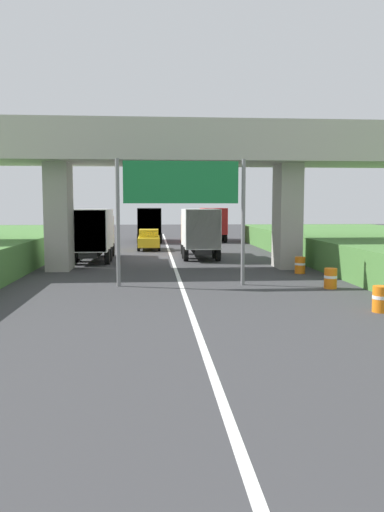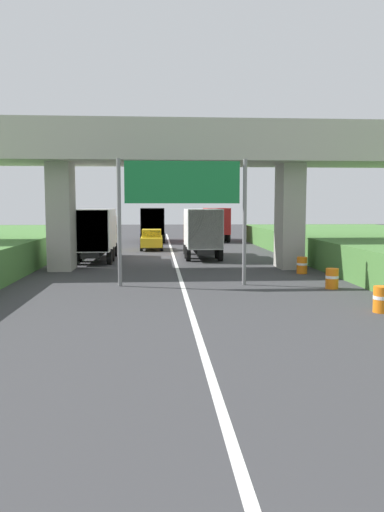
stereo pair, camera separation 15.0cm
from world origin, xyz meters
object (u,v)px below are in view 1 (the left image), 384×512
at_px(truck_black, 150,223).
at_px(truck_white, 94,232).
at_px(car_yellow, 149,240).
at_px(construction_barrel_2, 381,299).
at_px(truck_orange, 199,230).
at_px(construction_barrel_4, 300,265).
at_px(overhead_highway_sign, 181,191).
at_px(construction_barrel_3, 330,278).
at_px(truck_red, 212,223).

bearing_deg(truck_black, truck_white, -101.36).
bearing_deg(car_yellow, construction_barrel_2, -72.32).
xyz_separation_m(truck_white, construction_barrel_2, (11.74, -17.49, -1.47)).
xyz_separation_m(truck_orange, construction_barrel_4, (4.70, -8.86, -1.47)).
xyz_separation_m(overhead_highway_sign, truck_black, (-1.64, 28.98, -2.36)).
bearing_deg(truck_black, construction_barrel_4, -71.85).
height_order(truck_white, construction_barrel_2, truck_white).
height_order(truck_black, truck_white, same).
xyz_separation_m(truck_white, car_yellow, (3.58, 8.09, -1.08)).
bearing_deg(construction_barrel_3, construction_barrel_2, -90.30).
height_order(truck_black, construction_barrel_2, truck_black).
bearing_deg(construction_barrel_2, construction_barrel_4, 89.26).
distance_m(truck_orange, construction_barrel_4, 10.14).
relative_size(overhead_highway_sign, construction_barrel_3, 6.53).
height_order(truck_red, truck_orange, same).
height_order(overhead_highway_sign, construction_barrel_4, overhead_highway_sign).
bearing_deg(truck_orange, truck_red, 80.25).
height_order(construction_barrel_2, construction_barrel_4, same).
bearing_deg(construction_barrel_4, truck_black, 108.15).
bearing_deg(construction_barrel_3, truck_white, 133.36).
relative_size(truck_white, construction_barrel_4, 8.11).
relative_size(truck_black, construction_barrel_4, 8.11).
bearing_deg(construction_barrel_2, construction_barrel_3, 89.70).
bearing_deg(construction_barrel_2, truck_orange, 103.58).
bearing_deg(construction_barrel_2, overhead_highway_sign, 135.69).
distance_m(truck_white, construction_barrel_3, 17.20).
xyz_separation_m(truck_red, construction_barrel_2, (1.63, -36.01, -1.47)).
bearing_deg(construction_barrel_3, truck_black, 105.11).
distance_m(truck_black, construction_barrel_2, 36.30).
xyz_separation_m(overhead_highway_sign, car_yellow, (-1.64, 19.22, -3.43)).
bearing_deg(overhead_highway_sign, truck_black, 93.23).
bearing_deg(truck_white, truck_orange, 11.31).
relative_size(overhead_highway_sign, construction_barrel_2, 6.53).
relative_size(truck_black, truck_orange, 1.00).
bearing_deg(overhead_highway_sign, construction_barrel_3, -11.48).
xyz_separation_m(car_yellow, construction_barrel_3, (8.18, -20.55, -0.40)).
bearing_deg(construction_barrel_4, truck_red, 93.89).
distance_m(truck_orange, construction_barrel_3, 14.71).
height_order(overhead_highway_sign, truck_red, overhead_highway_sign).
distance_m(truck_black, car_yellow, 9.81).
distance_m(construction_barrel_2, construction_barrel_3, 5.03).
bearing_deg(truck_white, overhead_highway_sign, -64.87).
xyz_separation_m(overhead_highway_sign, construction_barrel_4, (6.65, 3.70, -3.83)).
bearing_deg(truck_red, truck_white, -118.62).
distance_m(truck_red, truck_white, 21.09).
relative_size(truck_black, truck_white, 1.00).
relative_size(truck_red, car_yellow, 1.78).
height_order(truck_orange, truck_white, same).
relative_size(truck_orange, car_yellow, 1.78).
height_order(truck_orange, car_yellow, truck_orange).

